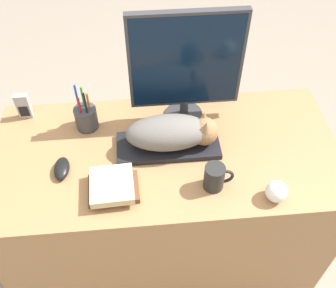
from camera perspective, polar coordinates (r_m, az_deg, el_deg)
name	(u,v)px	position (r m, az deg, el deg)	size (l,w,h in m)	color
desk	(167,205)	(1.87, -0.15, -8.79)	(1.39, 0.66, 0.77)	#9E7047
keyboard	(168,146)	(1.57, 0.02, -0.24)	(0.41, 0.16, 0.02)	black
cat	(175,132)	(1.52, 1.00, 1.75)	(0.36, 0.16, 0.13)	#66605B
monitor	(186,65)	(1.53, 2.61, 11.41)	(0.44, 0.16, 0.50)	#333338
computer_mouse	(62,168)	(1.54, -15.17, -3.44)	(0.06, 0.11, 0.04)	black
coffee_mug	(215,177)	(1.43, 6.85, -4.80)	(0.11, 0.08, 0.11)	black
pen_cup	(86,117)	(1.66, -11.81, 3.84)	(0.09, 0.09, 0.22)	#38383D
baseball	(276,192)	(1.45, 15.47, -6.67)	(0.08, 0.08, 0.08)	silver
phone	(23,106)	(1.77, -20.24, 5.16)	(0.06, 0.03, 0.12)	#99999E
book_stack	(113,187)	(1.44, -8.04, -6.18)	(0.19, 0.17, 0.06)	brown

